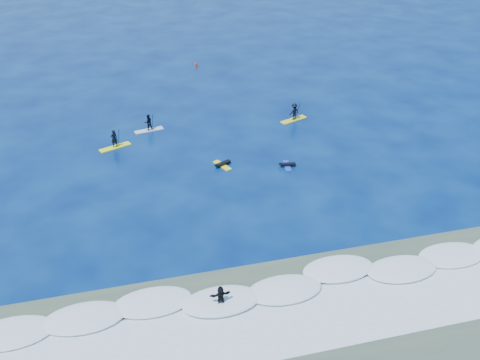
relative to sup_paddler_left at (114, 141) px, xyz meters
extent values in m
plane|color=#04154C|center=(8.13, -11.79, -0.65)|extent=(160.00, 160.00, 0.00)
cube|color=#384C3C|center=(8.13, -25.79, -0.65)|extent=(90.00, 13.00, 0.01)
cube|color=white|center=(8.13, -21.79, -0.65)|extent=(40.00, 6.00, 0.30)
cube|color=silver|center=(8.13, -24.79, -0.65)|extent=(34.00, 5.00, 0.02)
cube|color=#F6F51A|center=(0.00, 0.00, -0.60)|extent=(3.04, 1.81, 0.10)
imported|color=black|center=(0.00, 0.00, 0.30)|extent=(0.73, 0.61, 1.71)
cylinder|color=black|center=(0.41, 0.17, 0.24)|extent=(0.30, 0.65, 1.99)
cube|color=black|center=(0.41, 0.17, -0.70)|extent=(0.12, 0.03, 0.30)
cube|color=silver|center=(3.43, 2.90, -0.61)|extent=(2.91, 1.23, 0.09)
imported|color=black|center=(3.43, 2.90, 0.25)|extent=(0.89, 0.75, 1.62)
cylinder|color=black|center=(3.85, 2.98, 0.19)|extent=(0.16, 0.65, 1.89)
cube|color=black|center=(3.85, 2.98, -0.70)|extent=(0.11, 0.03, 0.28)
cube|color=yellow|center=(18.13, 1.73, -0.60)|extent=(3.08, 1.78, 0.10)
imported|color=black|center=(18.13, 1.73, 0.31)|extent=(1.27, 1.00, 1.73)
cylinder|color=black|center=(18.55, 1.89, 0.25)|extent=(0.29, 0.66, 2.02)
cube|color=black|center=(18.55, 1.89, -0.70)|extent=(0.12, 0.03, 0.30)
cube|color=yellow|center=(8.89, -5.84, -0.60)|extent=(1.35, 2.10, 0.10)
cube|color=black|center=(8.98, -5.80, -0.44)|extent=(1.45, 0.93, 0.23)
sphere|color=black|center=(8.25, -6.13, -0.34)|extent=(0.23, 0.23, 0.23)
cube|color=blue|center=(14.35, -7.32, -0.61)|extent=(0.80, 1.92, 0.09)
cube|color=black|center=(14.44, -7.34, -0.46)|extent=(1.33, 0.54, 0.21)
sphere|color=black|center=(13.72, -7.22, -0.37)|extent=(0.21, 0.21, 0.21)
cube|color=white|center=(5.03, -22.68, -0.45)|extent=(2.08, 0.68, 0.11)
imported|color=black|center=(5.03, -22.68, 0.29)|extent=(1.30, 0.48, 1.37)
cylinder|color=red|center=(11.35, 20.54, -0.40)|extent=(0.32, 0.32, 0.51)
cone|color=red|center=(11.35, 20.54, -0.02)|extent=(0.23, 0.23, 0.25)
camera|label=1|loc=(0.36, -45.67, 22.26)|focal=40.00mm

